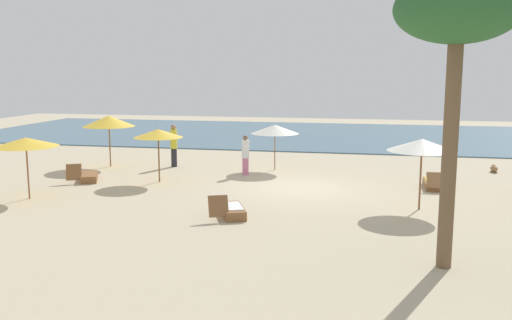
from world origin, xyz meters
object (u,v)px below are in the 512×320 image
umbrella_4 (26,142)px  lounger_1 (433,183)px  umbrella_1 (109,121)px  umbrella_2 (275,129)px  person_1 (174,145)px  dog (494,169)px  lounger_2 (231,210)px  palm_0 (457,17)px  umbrella_0 (422,145)px  umbrella_3 (158,133)px  lounger_0 (88,177)px  person_0 (245,155)px

umbrella_4 → lounger_1: size_ratio=1.26×
umbrella_1 → umbrella_2: size_ratio=1.11×
person_1 → dog: 13.96m
umbrella_2 → lounger_2: (0.06, -7.91, -1.61)m
palm_0 → umbrella_1: bearing=141.4°
lounger_1 → lounger_2: lounger_2 is taller
umbrella_0 → umbrella_4: 12.90m
umbrella_0 → dog: (3.64, 7.33, -1.88)m
umbrella_1 → umbrella_2: bearing=4.9°
umbrella_3 → lounger_0: 3.35m
lounger_0 → lounger_1: (13.18, 1.34, 0.00)m
palm_0 → person_0: bearing=124.6°
umbrella_4 → person_1: (2.64, 7.02, -0.95)m
umbrella_0 → lounger_0: 12.74m
umbrella_1 → umbrella_3: (3.45, -2.83, -0.16)m
lounger_0 → dog: 16.92m
lounger_1 → lounger_2: bearing=-139.5°
umbrella_4 → person_1: 7.55m
palm_0 → dog: 14.07m
umbrella_0 → umbrella_1: (-13.05, 5.29, 0.02)m
umbrella_0 → person_0: 8.13m
umbrella_0 → dog: umbrella_0 is taller
umbrella_0 → umbrella_2: size_ratio=1.08×
umbrella_4 → lounger_2: 7.54m
umbrella_2 → dog: umbrella_2 is taller
lounger_0 → umbrella_2: bearing=29.5°
person_0 → lounger_0: bearing=-156.8°
umbrella_4 → lounger_2: umbrella_4 is taller
umbrella_3 → umbrella_4: 4.88m
umbrella_3 → lounger_1: umbrella_3 is taller
umbrella_4 → lounger_0: bearing=82.6°
person_0 → person_1: bearing=160.3°
lounger_2 → person_0: size_ratio=1.05×
umbrella_2 → person_1: umbrella_2 is taller
person_0 → umbrella_4: bearing=-137.4°
lounger_1 → person_0: size_ratio=1.02×
umbrella_4 → person_0: (6.23, 5.73, -1.09)m
lounger_0 → umbrella_4: bearing=-97.4°
umbrella_4 → palm_0: size_ratio=0.34×
dog → umbrella_2: bearing=-171.4°
palm_0 → umbrella_4: bearing=162.6°
umbrella_0 → lounger_2: (-5.57, -1.98, -1.86)m
lounger_1 → palm_0: palm_0 is taller
umbrella_0 → lounger_1: 3.96m
umbrella_0 → umbrella_2: bearing=133.5°
umbrella_3 → umbrella_1: bearing=140.7°
lounger_2 → person_0: bearing=99.2°
lounger_0 → lounger_2: size_ratio=0.99×
lounger_1 → lounger_2: size_ratio=0.97×
umbrella_0 → lounger_0: bearing=170.5°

